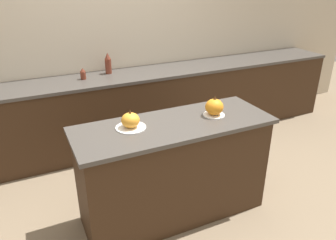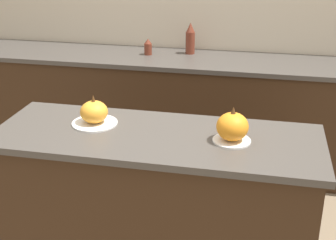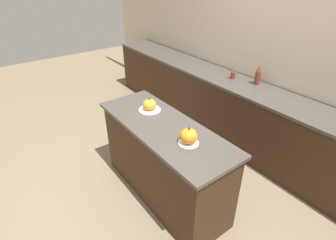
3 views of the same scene
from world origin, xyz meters
name	(u,v)px [view 3 (image 3 of 3)]	position (x,y,z in m)	size (l,w,h in m)	color
ground_plane	(164,192)	(0.00, 0.00, 0.00)	(12.00, 12.00, 0.00)	#847056
wall_back	(277,58)	(0.00, 1.77, 1.25)	(8.00, 0.06, 2.50)	beige
kitchen_island	(164,161)	(0.00, 0.00, 0.45)	(1.64, 0.61, 0.90)	#382314
back_counter	(250,120)	(0.00, 1.44, 0.45)	(6.00, 0.60, 0.91)	#382314
pumpkin_cake_left	(150,105)	(-0.35, 0.07, 0.96)	(0.24, 0.24, 0.16)	white
pumpkin_cake_right	(188,137)	(0.37, 0.00, 0.97)	(0.18, 0.18, 0.18)	white
bottle_tall	(258,75)	(-0.09, 1.57, 1.03)	(0.07, 0.07, 0.25)	maroon
bottle_short	(233,74)	(-0.41, 1.47, 0.97)	(0.06, 0.06, 0.13)	maroon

